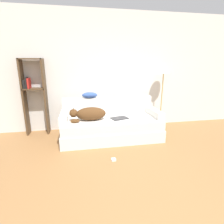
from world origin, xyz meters
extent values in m
plane|color=olive|center=(0.00, 0.00, 0.00)|extent=(20.00, 20.00, 0.00)
cube|color=silver|center=(0.00, 2.93, 1.35)|extent=(8.03, 0.06, 2.70)
cube|color=silver|center=(-0.19, 2.19, 0.12)|extent=(2.06, 0.93, 0.25)
cube|color=silver|center=(-0.19, 2.18, 0.35)|extent=(2.02, 0.89, 0.20)
cube|color=silver|center=(-0.19, 2.59, 0.63)|extent=(2.02, 0.15, 0.36)
cube|color=silver|center=(-1.14, 2.18, 0.52)|extent=(0.15, 0.74, 0.14)
cube|color=silver|center=(0.77, 2.18, 0.52)|extent=(0.15, 0.74, 0.14)
ellipsoid|color=#513319|center=(-0.61, 2.10, 0.58)|extent=(0.59, 0.28, 0.26)
sphere|color=#513319|center=(-0.95, 2.10, 0.61)|extent=(0.17, 0.17, 0.17)
cone|color=#513319|center=(-0.95, 2.06, 0.67)|extent=(0.06, 0.06, 0.07)
cone|color=#513319|center=(-0.95, 2.15, 0.67)|extent=(0.06, 0.06, 0.07)
ellipsoid|color=#513319|center=(-0.93, 1.98, 0.49)|extent=(0.18, 0.07, 0.08)
cube|color=#2D2D30|center=(-0.03, 2.10, 0.46)|extent=(0.39, 0.31, 0.02)
ellipsoid|color=#335199|center=(-0.60, 2.57, 0.88)|extent=(0.33, 0.19, 0.12)
cube|color=#4C3823|center=(-2.00, 2.75, 0.83)|extent=(0.04, 0.26, 1.66)
cube|color=#4C3823|center=(-1.56, 2.75, 0.83)|extent=(0.04, 0.26, 1.66)
cube|color=#4C3823|center=(-1.78, 2.75, 1.64)|extent=(0.46, 0.26, 0.02)
cube|color=#4C3823|center=(-1.78, 2.75, 1.03)|extent=(0.46, 0.26, 0.02)
cube|color=black|center=(-1.95, 2.73, 1.13)|extent=(0.04, 0.20, 0.18)
cube|color=black|center=(-1.90, 2.73, 1.16)|extent=(0.03, 0.20, 0.24)
cube|color=red|center=(-1.86, 2.73, 1.14)|extent=(0.04, 0.20, 0.21)
cylinder|color=tan|center=(1.15, 2.65, 0.01)|extent=(0.21, 0.21, 0.02)
cylinder|color=tan|center=(1.15, 2.65, 0.68)|extent=(0.02, 0.02, 1.30)
cone|color=silver|center=(1.15, 2.65, 1.42)|extent=(0.29, 0.29, 0.19)
cube|color=silver|center=(-0.31, 1.26, 0.02)|extent=(0.07, 0.07, 0.03)
camera|label=1|loc=(-0.80, -1.26, 1.54)|focal=28.00mm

